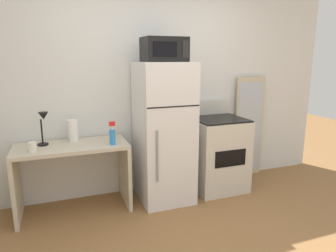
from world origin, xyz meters
The scene contains 10 objects.
wall_back_white centered at (0.00, 1.70, 1.30)m, with size 5.00×0.10×2.60m, color silver.
desk centered at (-0.98, 1.36, 0.52)m, with size 1.17×0.54×0.75m.
desk_lamp centered at (-1.24, 1.43, 0.99)m, with size 0.14×0.12×0.35m.
coffee_mug centered at (-1.35, 1.24, 0.80)m, with size 0.08×0.08×0.10m, color white.
spray_bottle centered at (-0.56, 1.21, 0.85)m, with size 0.06×0.06×0.25m.
paper_towel_roll centered at (-0.94, 1.48, 0.87)m, with size 0.11×0.11×0.24m, color white.
refrigerator centered at (0.04, 1.31, 0.80)m, with size 0.59×0.67×1.60m.
microwave centered at (0.04, 1.29, 1.73)m, with size 0.46×0.35×0.26m.
oven_range centered at (0.78, 1.33, 0.47)m, with size 0.64×0.61×1.10m.
leaning_mirror centered at (1.41, 1.59, 0.70)m, with size 0.44×0.03×1.40m.
Camera 1 is at (-1.08, -1.88, 1.65)m, focal length 32.28 mm.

